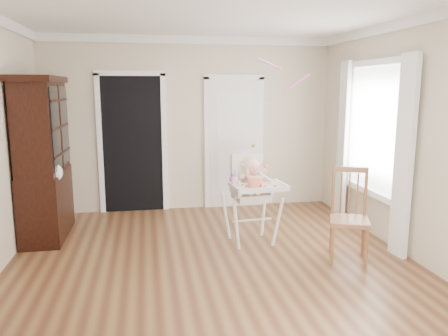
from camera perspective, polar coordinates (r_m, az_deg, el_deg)
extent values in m
plane|color=#532F1C|center=(4.83, -1.13, -13.03)|extent=(5.00, 5.00, 0.00)
plane|color=white|center=(4.50, -1.26, 20.40)|extent=(5.00, 5.00, 0.00)
plane|color=beige|center=(6.93, -4.44, 5.67)|extent=(4.50, 0.00, 4.50)
plane|color=beige|center=(5.30, 23.64, 3.37)|extent=(0.00, 5.00, 5.00)
cube|color=black|center=(6.92, -11.84, 2.97)|extent=(0.90, 0.03, 2.10)
cube|color=white|center=(6.94, -15.89, 2.82)|extent=(0.08, 0.05, 2.18)
cube|color=white|center=(6.91, -7.78, 3.09)|extent=(0.08, 0.05, 2.18)
cube|color=white|center=(6.86, -12.19, 12.02)|extent=(1.06, 0.05, 0.08)
cube|color=white|center=(7.05, 1.29, 3.12)|extent=(0.80, 0.05, 2.05)
cube|color=white|center=(6.98, -2.26, 3.04)|extent=(0.08, 0.05, 2.13)
cube|color=white|center=(7.15, 4.75, 3.19)|extent=(0.08, 0.05, 2.13)
sphere|color=gold|center=(7.09, 3.89, 2.93)|extent=(0.06, 0.06, 0.06)
cube|color=white|center=(5.96, 19.26, 4.83)|extent=(0.02, 1.20, 1.60)
cube|color=white|center=(5.94, 19.59, 12.92)|extent=(0.06, 1.36, 0.08)
cube|color=white|center=(5.29, 22.46, 1.25)|extent=(0.08, 0.28, 2.30)
cube|color=white|center=(6.64, 15.25, 3.39)|extent=(0.08, 0.28, 2.30)
cylinder|color=white|center=(5.23, 1.66, -7.66)|extent=(0.12, 0.14, 0.65)
cylinder|color=white|center=(5.40, 7.00, -7.15)|extent=(0.14, 0.12, 0.65)
cylinder|color=white|center=(5.66, 0.24, -6.22)|extent=(0.14, 0.12, 0.65)
cylinder|color=white|center=(5.82, 5.21, -5.81)|extent=(0.12, 0.14, 0.65)
cylinder|color=white|center=(5.47, 3.72, -6.79)|extent=(0.50, 0.07, 0.03)
cube|color=silver|center=(5.44, 3.57, -3.68)|extent=(0.45, 0.43, 0.09)
cube|color=silver|center=(5.35, 1.49, -2.48)|extent=(0.08, 0.37, 0.20)
cube|color=silver|center=(5.48, 5.62, -2.21)|extent=(0.08, 0.37, 0.20)
cube|color=silver|center=(5.55, 2.98, -0.63)|extent=(0.42, 0.10, 0.48)
cube|color=white|center=(5.16, 4.53, -2.55)|extent=(0.64, 0.49, 0.03)
cube|color=white|center=(4.96, 5.36, -2.83)|extent=(0.61, 0.09, 0.04)
ellipsoid|color=beige|center=(5.43, 3.47, -1.99)|extent=(0.24, 0.20, 0.28)
sphere|color=beige|center=(5.39, 3.50, 0.39)|extent=(0.21, 0.21, 0.20)
sphere|color=red|center=(5.36, 3.71, -1.52)|extent=(0.14, 0.14, 0.14)
sphere|color=red|center=(5.30, 3.54, -0.28)|extent=(0.07, 0.07, 0.07)
sphere|color=red|center=(5.37, 5.50, 0.27)|extent=(0.07, 0.07, 0.07)
cylinder|color=silver|center=(5.13, 4.14, -2.40)|extent=(0.25, 0.25, 0.01)
cylinder|color=red|center=(5.12, 4.15, -1.79)|extent=(0.19, 0.19, 0.11)
cylinder|color=#F2E08C|center=(5.10, 4.47, -1.29)|extent=(0.09, 0.09, 0.02)
cylinder|color=#F998D7|center=(5.15, 1.37, -1.69)|extent=(0.08, 0.08, 0.12)
cylinder|color=#9063AE|center=(5.13, 1.38, -0.87)|extent=(0.08, 0.08, 0.03)
cone|color=#9063AE|center=(5.12, 1.38, -0.46)|extent=(0.03, 0.03, 0.04)
cube|color=black|center=(6.15, -22.11, -4.40)|extent=(0.48, 1.15, 0.86)
cube|color=black|center=(5.98, -22.77, 4.95)|extent=(0.44, 1.15, 1.15)
cube|color=black|center=(5.66, -21.11, 4.79)|extent=(0.02, 0.50, 1.00)
cube|color=black|center=(6.22, -20.14, 5.30)|extent=(0.02, 0.50, 1.00)
cube|color=black|center=(5.96, -23.17, 10.63)|extent=(0.52, 1.22, 0.08)
ellipsoid|color=white|center=(5.69, -21.23, -0.55)|extent=(0.19, 0.15, 0.21)
cube|color=brown|center=(5.12, 16.03, -6.68)|extent=(0.55, 0.55, 0.05)
cylinder|color=brown|center=(5.00, 13.95, -9.69)|extent=(0.04, 0.04, 0.45)
cylinder|color=brown|center=(5.03, 18.12, -9.79)|extent=(0.04, 0.04, 0.45)
cylinder|color=brown|center=(5.35, 13.82, -8.37)|extent=(0.04, 0.04, 0.45)
cylinder|color=brown|center=(5.37, 17.72, -8.47)|extent=(0.04, 0.04, 0.45)
cylinder|color=brown|center=(5.22, 14.07, -2.95)|extent=(0.04, 0.04, 0.58)
cylinder|color=brown|center=(5.24, 18.02, -3.08)|extent=(0.04, 0.04, 0.58)
cube|color=brown|center=(5.17, 16.19, -0.20)|extent=(0.37, 0.18, 0.06)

